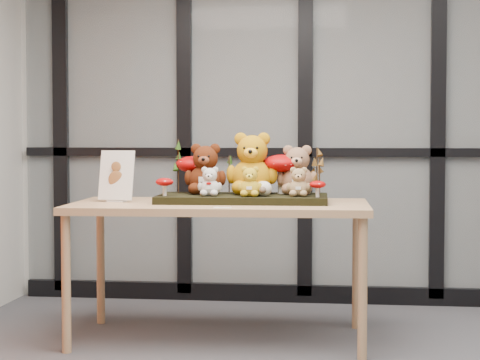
# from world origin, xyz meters

# --- Properties ---
(room_shell) EXTENTS (5.00, 5.00, 5.00)m
(room_shell) POSITION_xyz_m (0.00, 0.00, 1.68)
(room_shell) COLOR beige
(room_shell) RESTS_ON floor
(glass_partition) EXTENTS (4.90, 0.06, 2.78)m
(glass_partition) POSITION_xyz_m (-0.00, 2.47, 1.42)
(glass_partition) COLOR #2D383F
(glass_partition) RESTS_ON floor
(display_table) EXTENTS (1.70, 0.89, 0.79)m
(display_table) POSITION_xyz_m (-0.88, 1.30, 0.72)
(display_table) COLOR tan
(display_table) RESTS_ON floor
(diorama_tray) EXTENTS (0.98, 0.51, 0.04)m
(diorama_tray) POSITION_xyz_m (-0.75, 1.36, 0.81)
(diorama_tray) COLOR black
(diorama_tray) RESTS_ON display_table
(bear_pooh_yellow) EXTENTS (0.31, 0.28, 0.39)m
(bear_pooh_yellow) POSITION_xyz_m (-0.71, 1.44, 1.02)
(bear_pooh_yellow) COLOR #BE800A
(bear_pooh_yellow) RESTS_ON diorama_tray
(bear_brown_medium) EXTENTS (0.25, 0.23, 0.32)m
(bear_brown_medium) POSITION_xyz_m (-0.98, 1.42, 0.99)
(bear_brown_medium) COLOR #481B09
(bear_brown_medium) RESTS_ON diorama_tray
(bear_tan_back) EXTENTS (0.25, 0.22, 0.31)m
(bear_tan_back) POSITION_xyz_m (-0.45, 1.46, 0.98)
(bear_tan_back) COLOR #906447
(bear_tan_back) RESTS_ON diorama_tray
(bear_small_yellow) EXTENTS (0.14, 0.13, 0.18)m
(bear_small_yellow) POSITION_xyz_m (-0.70, 1.23, 0.92)
(bear_small_yellow) COLOR gold
(bear_small_yellow) RESTS_ON diorama_tray
(bear_white_bow) EXTENTS (0.14, 0.13, 0.18)m
(bear_white_bow) POSITION_xyz_m (-0.92, 1.25, 0.92)
(bear_white_bow) COLOR silver
(bear_white_bow) RESTS_ON diorama_tray
(bear_beige_small) EXTENTS (0.14, 0.13, 0.18)m
(bear_beige_small) POSITION_xyz_m (-0.43, 1.27, 0.92)
(bear_beige_small) COLOR #9F7F52
(bear_beige_small) RESTS_ON diorama_tray
(plush_cream_hedgehog) EXTENTS (0.07, 0.07, 0.09)m
(plush_cream_hedgehog) POSITION_xyz_m (-0.62, 1.26, 0.87)
(plush_cream_hedgehog) COLOR white
(plush_cream_hedgehog) RESTS_ON diorama_tray
(mushroom_back_left) EXTENTS (0.22, 0.22, 0.24)m
(mushroom_back_left) POSITION_xyz_m (-1.06, 1.51, 0.95)
(mushroom_back_left) COLOR #950405
(mushroom_back_left) RESTS_ON diorama_tray
(mushroom_back_right) EXTENTS (0.23, 0.23, 0.25)m
(mushroom_back_right) POSITION_xyz_m (-0.54, 1.48, 0.95)
(mushroom_back_right) COLOR #950405
(mushroom_back_right) RESTS_ON diorama_tray
(mushroom_front_left) EXTENTS (0.10, 0.10, 0.11)m
(mushroom_front_left) POSITION_xyz_m (-1.18, 1.23, 0.88)
(mushroom_front_left) COLOR #950405
(mushroom_front_left) RESTS_ON diorama_tray
(mushroom_front_right) EXTENTS (0.09, 0.09, 0.10)m
(mushroom_front_right) POSITION_xyz_m (-0.32, 1.23, 0.88)
(mushroom_front_right) COLOR #950405
(mushroom_front_right) RESTS_ON diorama_tray
(sprig_green_far_left) EXTENTS (0.05, 0.05, 0.32)m
(sprig_green_far_left) POSITION_xyz_m (-1.15, 1.48, 0.98)
(sprig_green_far_left) COLOR #11370C
(sprig_green_far_left) RESTS_ON diorama_tray
(sprig_green_mid_left) EXTENTS (0.05, 0.05, 0.26)m
(sprig_green_mid_left) POSITION_xyz_m (-1.01, 1.53, 0.96)
(sprig_green_mid_left) COLOR #11370C
(sprig_green_mid_left) RESTS_ON diorama_tray
(sprig_dry_far_right) EXTENTS (0.05, 0.05, 0.27)m
(sprig_dry_far_right) POSITION_xyz_m (-0.33, 1.48, 0.96)
(sprig_dry_far_right) COLOR brown
(sprig_dry_far_right) RESTS_ON diorama_tray
(sprig_dry_mid_right) EXTENTS (0.05, 0.05, 0.21)m
(sprig_dry_mid_right) POSITION_xyz_m (-0.32, 1.36, 0.93)
(sprig_dry_mid_right) COLOR brown
(sprig_dry_mid_right) RESTS_ON diorama_tray
(sprig_green_centre) EXTENTS (0.05, 0.05, 0.22)m
(sprig_green_centre) POSITION_xyz_m (-0.86, 1.55, 0.94)
(sprig_green_centre) COLOR #11370C
(sprig_green_centre) RESTS_ON diorama_tray
(sign_holder) EXTENTS (0.22, 0.09, 0.30)m
(sign_holder) POSITION_xyz_m (-1.48, 1.30, 0.92)
(sign_holder) COLOR silver
(sign_holder) RESTS_ON display_table
(label_card) EXTENTS (0.09, 0.03, 0.00)m
(label_card) POSITION_xyz_m (-0.81, 0.96, 0.79)
(label_card) COLOR white
(label_card) RESTS_ON display_table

